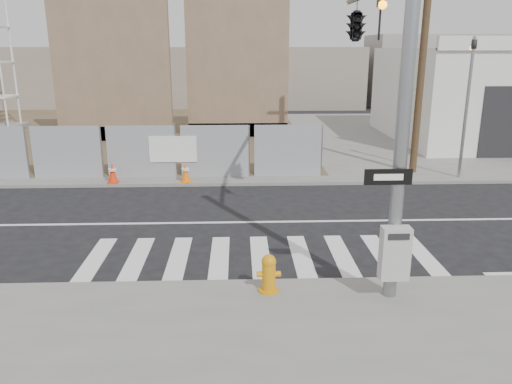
{
  "coord_description": "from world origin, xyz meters",
  "views": [
    {
      "loc": [
        -0.52,
        -13.79,
        4.91
      ],
      "look_at": [
        -0.08,
        -1.65,
        1.4
      ],
      "focal_mm": 35.0,
      "sensor_mm": 36.0,
      "label": 1
    }
  ],
  "objects_px": {
    "fire_hydrant": "(269,273)",
    "traffic_cone_c": "(113,173)",
    "traffic_cone_b": "(7,166)",
    "traffic_cone_d": "(186,172)",
    "auto_shop": "(507,94)",
    "signal_pole": "(369,54)"
  },
  "relations": [
    {
      "from": "signal_pole",
      "to": "traffic_cone_b",
      "type": "xyz_separation_m",
      "value": [
        -11.98,
        7.42,
        -4.28
      ]
    },
    {
      "from": "traffic_cone_b",
      "to": "signal_pole",
      "type": "bearing_deg",
      "value": -31.79
    },
    {
      "from": "traffic_cone_b",
      "to": "traffic_cone_c",
      "type": "xyz_separation_m",
      "value": [
        4.33,
        -1.16,
        -0.01
      ]
    },
    {
      "from": "traffic_cone_b",
      "to": "traffic_cone_d",
      "type": "relative_size",
      "value": 1.04
    },
    {
      "from": "signal_pole",
      "to": "fire_hydrant",
      "type": "bearing_deg",
      "value": -134.0
    },
    {
      "from": "traffic_cone_b",
      "to": "fire_hydrant",
      "type": "bearing_deg",
      "value": -46.09
    },
    {
      "from": "signal_pole",
      "to": "traffic_cone_c",
      "type": "height_order",
      "value": "signal_pole"
    },
    {
      "from": "auto_shop",
      "to": "fire_hydrant",
      "type": "bearing_deg",
      "value": -128.48
    },
    {
      "from": "signal_pole",
      "to": "traffic_cone_d",
      "type": "height_order",
      "value": "signal_pole"
    },
    {
      "from": "fire_hydrant",
      "to": "traffic_cone_d",
      "type": "height_order",
      "value": "fire_hydrant"
    },
    {
      "from": "signal_pole",
      "to": "auto_shop",
      "type": "xyz_separation_m",
      "value": [
        11.5,
        15.01,
        -2.25
      ]
    },
    {
      "from": "auto_shop",
      "to": "traffic_cone_c",
      "type": "distance_m",
      "value": 21.15
    },
    {
      "from": "auto_shop",
      "to": "traffic_cone_b",
      "type": "xyz_separation_m",
      "value": [
        -23.48,
        -7.59,
        -2.03
      ]
    },
    {
      "from": "traffic_cone_b",
      "to": "traffic_cone_c",
      "type": "height_order",
      "value": "traffic_cone_b"
    },
    {
      "from": "auto_shop",
      "to": "fire_hydrant",
      "type": "xyz_separation_m",
      "value": [
        -13.92,
        -17.52,
        -2.02
      ]
    },
    {
      "from": "signal_pole",
      "to": "fire_hydrant",
      "type": "distance_m",
      "value": 5.51
    },
    {
      "from": "auto_shop",
      "to": "traffic_cone_d",
      "type": "distance_m",
      "value": 18.76
    },
    {
      "from": "traffic_cone_b",
      "to": "traffic_cone_d",
      "type": "distance_m",
      "value": 7.1
    },
    {
      "from": "fire_hydrant",
      "to": "traffic_cone_d",
      "type": "bearing_deg",
      "value": 103.12
    },
    {
      "from": "signal_pole",
      "to": "traffic_cone_b",
      "type": "relative_size",
      "value": 8.95
    },
    {
      "from": "fire_hydrant",
      "to": "traffic_cone_c",
      "type": "bearing_deg",
      "value": 117.71
    },
    {
      "from": "fire_hydrant",
      "to": "traffic_cone_c",
      "type": "distance_m",
      "value": 10.21
    }
  ]
}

